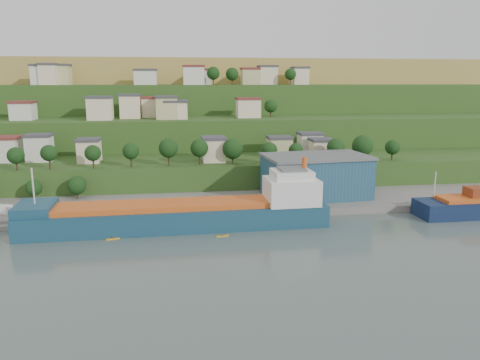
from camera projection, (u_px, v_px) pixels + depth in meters
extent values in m
plane|color=#4A5A55|center=(204.00, 239.00, 110.57)|extent=(500.00, 500.00, 0.00)
cube|color=slate|center=(264.00, 206.00, 140.40)|extent=(220.00, 26.00, 4.00)
cube|color=#284719|center=(194.00, 187.00, 164.83)|extent=(260.00, 32.00, 20.00)
cube|color=#284719|center=(191.00, 171.00, 193.90)|extent=(280.00, 32.00, 44.00)
cube|color=#284719|center=(188.00, 160.00, 222.97)|extent=(300.00, 32.00, 70.00)
cube|color=olive|center=(185.00, 141.00, 294.68)|extent=(360.00, 120.00, 96.00)
cube|color=silver|center=(6.00, 150.00, 157.54)|extent=(9.17, 8.28, 7.65)
cube|color=maroon|center=(4.00, 138.00, 156.65)|extent=(9.77, 8.88, 0.90)
cube|color=silver|center=(40.00, 149.00, 158.04)|extent=(7.99, 7.10, 8.36)
cube|color=#3F3F44|center=(38.00, 135.00, 157.08)|extent=(8.59, 7.70, 0.90)
cube|color=beige|center=(89.00, 152.00, 155.96)|extent=(7.01, 7.72, 7.16)
cube|color=#3F3F44|center=(89.00, 140.00, 155.13)|extent=(7.61, 8.32, 0.90)
cube|color=beige|center=(214.00, 150.00, 158.09)|extent=(7.44, 8.96, 7.48)
cube|color=#3F3F44|center=(214.00, 138.00, 157.22)|extent=(8.04, 9.56, 0.90)
cube|color=#C6BA80|center=(279.00, 147.00, 168.85)|extent=(8.15, 7.66, 6.37)
cube|color=#3F3F44|center=(280.00, 137.00, 168.09)|extent=(8.75, 8.26, 0.90)
cube|color=silver|center=(310.00, 144.00, 173.36)|extent=(8.19, 7.39, 7.24)
cube|color=#3F3F44|center=(310.00, 134.00, 172.51)|extent=(8.79, 7.99, 0.90)
cube|color=beige|center=(321.00, 149.00, 164.92)|extent=(7.47, 7.51, 6.04)
cube|color=#3F3F44|center=(322.00, 140.00, 164.21)|extent=(8.07, 8.11, 0.90)
cube|color=silver|center=(23.00, 112.00, 179.47)|extent=(8.15, 8.54, 6.36)
cube|color=maroon|center=(22.00, 102.00, 178.72)|extent=(8.75, 9.14, 0.90)
cube|color=silver|center=(101.00, 109.00, 184.28)|extent=(8.46, 7.45, 8.08)
cube|color=#3F3F44|center=(100.00, 97.00, 183.35)|extent=(9.06, 8.05, 0.90)
cube|color=beige|center=(100.00, 109.00, 179.31)|extent=(9.16, 7.54, 8.20)
cube|color=#3F3F44|center=(99.00, 97.00, 178.37)|extent=(9.76, 8.14, 0.90)
cube|color=beige|center=(131.00, 107.00, 187.22)|extent=(7.91, 8.12, 8.81)
cube|color=#3F3F44|center=(130.00, 95.00, 186.22)|extent=(8.51, 8.72, 0.90)
cube|color=beige|center=(151.00, 108.00, 192.06)|extent=(7.27, 7.93, 7.64)
cube|color=maroon|center=(151.00, 97.00, 191.18)|extent=(7.87, 8.53, 0.90)
cube|color=#C6BA80|center=(167.00, 109.00, 183.48)|extent=(8.20, 8.88, 8.20)
cube|color=#3F3F44|center=(166.00, 97.00, 182.54)|extent=(8.80, 9.48, 0.90)
cube|color=silver|center=(174.00, 110.00, 187.43)|extent=(9.74, 8.08, 6.51)
cube|color=#3F3F44|center=(173.00, 101.00, 186.66)|extent=(10.34, 8.68, 0.90)
cube|color=beige|center=(176.00, 111.00, 183.57)|extent=(8.99, 7.30, 6.43)
cube|color=#3F3F44|center=(175.00, 101.00, 182.81)|extent=(9.59, 7.90, 0.90)
cube|color=beige|center=(248.00, 109.00, 191.19)|extent=(9.27, 7.97, 7.24)
cube|color=maroon|center=(248.00, 99.00, 190.34)|extent=(9.87, 8.57, 0.90)
cube|color=silver|center=(41.00, 76.00, 205.34)|extent=(7.04, 8.49, 8.01)
cube|color=#3F3F44|center=(40.00, 65.00, 204.42)|extent=(7.64, 9.09, 0.90)
cube|color=beige|center=(49.00, 75.00, 204.61)|extent=(7.35, 7.92, 8.39)
cube|color=#3F3F44|center=(48.00, 64.00, 203.65)|extent=(7.95, 8.52, 0.90)
cube|color=#C6BA80|center=(62.00, 75.00, 210.69)|extent=(7.21, 8.29, 8.30)
cube|color=#3F3F44|center=(61.00, 65.00, 209.73)|extent=(7.81, 8.89, 0.90)
cube|color=silver|center=(146.00, 78.00, 213.46)|extent=(9.98, 8.43, 6.24)
cube|color=#3F3F44|center=(145.00, 70.00, 212.72)|extent=(10.58, 9.03, 0.90)
cube|color=silver|center=(194.00, 76.00, 211.15)|extent=(9.34, 7.01, 7.83)
cube|color=maroon|center=(193.00, 66.00, 210.24)|extent=(9.94, 7.61, 0.90)
cube|color=silver|center=(203.00, 78.00, 220.60)|extent=(7.40, 8.29, 6.57)
cube|color=maroon|center=(203.00, 69.00, 219.83)|extent=(8.00, 8.89, 0.90)
cube|color=#C6BA80|center=(250.00, 77.00, 222.69)|extent=(8.26, 7.74, 7.04)
cube|color=maroon|center=(250.00, 69.00, 221.87)|extent=(8.86, 8.34, 0.90)
cube|color=beige|center=(267.00, 76.00, 225.50)|extent=(8.51, 8.46, 8.22)
cube|color=#3F3F44|center=(268.00, 66.00, 224.56)|extent=(9.11, 9.06, 0.90)
cube|color=beige|center=(300.00, 77.00, 225.36)|extent=(7.18, 8.43, 7.56)
cube|color=#3F3F44|center=(300.00, 68.00, 224.48)|extent=(7.78, 9.03, 0.90)
cylinder|color=#382619|center=(17.00, 165.00, 142.20)|extent=(0.50, 0.50, 3.14)
sphere|color=black|center=(16.00, 156.00, 141.58)|extent=(5.10, 5.10, 5.10)
cylinder|color=#382619|center=(50.00, 163.00, 144.28)|extent=(0.50, 0.50, 3.57)
sphere|color=black|center=(49.00, 153.00, 143.62)|extent=(5.09, 5.09, 5.09)
cylinder|color=#382619|center=(93.00, 163.00, 145.16)|extent=(0.50, 0.50, 3.45)
sphere|color=black|center=(93.00, 153.00, 144.52)|extent=(5.03, 5.03, 5.03)
cylinder|color=#382619|center=(131.00, 161.00, 147.55)|extent=(0.50, 0.50, 3.65)
sphere|color=black|center=(131.00, 151.00, 146.88)|extent=(5.15, 5.15, 5.15)
cylinder|color=#382619|center=(169.00, 160.00, 149.88)|extent=(0.50, 0.50, 3.98)
sphere|color=black|center=(168.00, 148.00, 149.11)|extent=(6.17, 6.17, 6.17)
cylinder|color=#382619|center=(200.00, 159.00, 151.85)|extent=(0.50, 0.50, 3.80)
sphere|color=black|center=(199.00, 148.00, 151.12)|extent=(5.82, 5.82, 5.82)
cylinder|color=#382619|center=(233.00, 159.00, 153.88)|extent=(0.50, 0.50, 3.05)
sphere|color=black|center=(233.00, 149.00, 153.18)|extent=(6.72, 6.72, 6.72)
cylinder|color=#382619|center=(269.00, 159.00, 153.71)|extent=(0.50, 0.50, 3.05)
sphere|color=black|center=(269.00, 150.00, 153.10)|extent=(5.28, 5.28, 5.28)
cylinder|color=#382619|center=(296.00, 159.00, 155.24)|extent=(0.50, 0.50, 2.87)
sphere|color=black|center=(296.00, 150.00, 154.67)|extent=(4.85, 4.85, 4.85)
cylinder|color=#382619|center=(335.00, 157.00, 156.10)|extent=(0.50, 0.50, 3.42)
sphere|color=black|center=(336.00, 147.00, 155.41)|extent=(5.98, 5.98, 5.98)
cylinder|color=#382619|center=(362.00, 157.00, 157.62)|extent=(0.50, 0.50, 3.42)
sphere|color=black|center=(363.00, 146.00, 156.87)|extent=(7.09, 7.09, 7.09)
cylinder|color=#382619|center=(392.00, 156.00, 160.56)|extent=(0.50, 0.50, 3.05)
sphere|color=black|center=(393.00, 147.00, 159.96)|extent=(5.05, 5.05, 5.05)
cylinder|color=#382619|center=(271.00, 113.00, 196.31)|extent=(0.50, 0.50, 2.91)
sphere|color=black|center=(271.00, 106.00, 195.71)|extent=(5.39, 5.39, 5.39)
cylinder|color=#382619|center=(99.00, 115.00, 181.89)|extent=(0.50, 0.50, 3.70)
sphere|color=black|center=(99.00, 106.00, 181.19)|extent=(5.52, 5.52, 5.52)
cylinder|color=#382619|center=(232.00, 81.00, 213.73)|extent=(0.50, 0.50, 3.17)
sphere|color=black|center=(232.00, 74.00, 213.07)|extent=(5.88, 5.88, 5.88)
cylinder|color=#382619|center=(290.00, 81.00, 219.20)|extent=(0.50, 0.50, 3.34)
sphere|color=black|center=(290.00, 74.00, 218.55)|extent=(5.33, 5.33, 5.33)
cylinder|color=#382619|center=(213.00, 81.00, 210.38)|extent=(0.50, 0.50, 3.52)
sphere|color=black|center=(213.00, 73.00, 209.68)|extent=(5.84, 5.84, 5.84)
cube|color=#143A4E|center=(177.00, 222.00, 118.55)|extent=(76.94, 14.09, 7.66)
cube|color=#CD551B|center=(168.00, 205.00, 117.33)|extent=(57.18, 11.37, 1.31)
cube|color=#143A4E|center=(35.00, 208.00, 112.96)|extent=(9.08, 12.27, 2.19)
cube|color=silver|center=(291.00, 191.00, 121.07)|extent=(13.43, 11.30, 6.57)
cube|color=silver|center=(292.00, 174.00, 120.16)|extent=(10.08, 9.02, 2.19)
cube|color=#595B5E|center=(292.00, 169.00, 119.87)|extent=(6.74, 6.74, 0.66)
cylinder|color=#CD551B|center=(304.00, 164.00, 120.04)|extent=(1.35, 1.35, 3.28)
cylinder|color=silver|center=(33.00, 186.00, 111.82)|extent=(0.40, 0.40, 8.76)
cube|color=silver|center=(50.00, 217.00, 113.90)|extent=(15.65, 12.78, 0.27)
cylinder|color=silver|center=(435.00, 184.00, 126.59)|extent=(0.32, 0.32, 6.83)
cube|color=navy|center=(316.00, 177.00, 142.15)|extent=(31.70, 21.01, 12.00)
cube|color=#595B5E|center=(316.00, 156.00, 140.83)|extent=(32.80, 22.11, 0.80)
cube|color=white|center=(0.00, 211.00, 125.28)|extent=(6.66, 4.37, 2.88)
cube|color=silver|center=(16.00, 218.00, 121.95)|extent=(3.87, 2.61, 0.73)
cube|color=#F8A416|center=(113.00, 239.00, 110.36)|extent=(3.24, 1.36, 0.24)
sphere|color=#3F3F44|center=(113.00, 237.00, 110.27)|extent=(0.56, 0.56, 0.56)
cube|color=gold|center=(222.00, 236.00, 112.46)|extent=(3.18, 0.99, 0.24)
sphere|color=#3F3F44|center=(222.00, 234.00, 112.38)|extent=(0.55, 0.55, 0.55)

